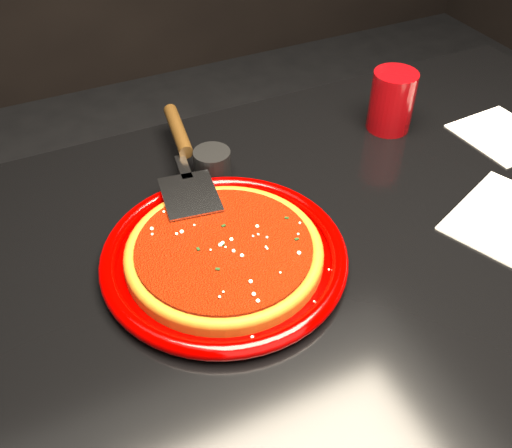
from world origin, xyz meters
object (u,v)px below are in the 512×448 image
Objects in this scene: pizza_server at (185,157)px; ramekin at (212,164)px; plate at (224,256)px; cup at (392,101)px; table at (330,393)px.

ramekin is (0.04, -0.01, -0.02)m from pizza_server.
cup is (0.38, 0.18, 0.04)m from plate.
ramekin reaches higher than plate.
table is at bearing -133.36° from cup.
plate is at bearing 165.72° from table.
pizza_server reaches higher than ramekin.
plate is at bearing -155.05° from cup.
pizza_server is 5.61× the size of ramekin.
table is at bearing -14.28° from plate.
pizza_server is at bearing 84.76° from plate.
table is 0.52m from cup.
ramekin reaches higher than table.
plate is (-0.17, 0.04, 0.39)m from table.
cup is (0.21, 0.22, 0.43)m from table.
plate is 1.00× the size of pizza_server.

